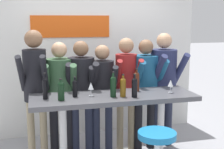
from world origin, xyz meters
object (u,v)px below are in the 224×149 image
person_center (102,87)px  person_center_left (82,86)px  person_right (146,83)px  wine_bottle_5 (136,80)px  person_far_left (35,80)px  wine_bottle_2 (61,90)px  wine_bottle_0 (135,87)px  wine_bottle_1 (123,86)px  person_left (60,88)px  person_center_right (126,81)px  wine_bottle_3 (75,87)px  wine_bottle_4 (45,87)px  wine_glass_0 (171,84)px  wine_bottle_6 (113,85)px  tasting_table (114,107)px  person_far_right (164,78)px  wine_glass_1 (91,86)px

person_center → person_center_left: bearing=-179.1°
person_right → wine_bottle_5: size_ratio=5.47×
person_far_left → wine_bottle_2: bearing=-55.9°
wine_bottle_0 → wine_bottle_1: (-0.13, 0.06, -0.00)m
person_left → person_center_left: bearing=3.4°
person_center_right → person_right: 0.30m
wine_bottle_2 → wine_bottle_3: (0.18, 0.13, -0.01)m
wine_bottle_4 → wine_glass_0: wine_bottle_4 is taller
wine_bottle_5 → person_far_left: bearing=164.9°
person_center_left → wine_bottle_2: size_ratio=6.37×
person_center → wine_bottle_5: bearing=-37.1°
wine_bottle_6 → wine_glass_0: (0.78, 0.02, -0.02)m
person_far_left → person_left: (0.34, 0.08, -0.14)m
wine_bottle_1 → wine_bottle_2: (-0.77, 0.01, -0.01)m
wine_bottle_4 → wine_bottle_2: bearing=-28.7°
person_far_left → wine_bottle_3: 0.68m
wine_bottle_0 → wine_bottle_1: 0.14m
person_far_left → wine_bottle_1: person_far_left is taller
wine_bottle_1 → wine_glass_0: (0.66, 0.05, -0.01)m
tasting_table → wine_bottle_1: bearing=-50.2°
person_far_right → wine_bottle_2: size_ratio=6.73×
wine_bottle_4 → wine_bottle_6: bearing=-6.3°
tasting_table → wine_bottle_5: size_ratio=6.84×
wine_bottle_2 → person_far_left: bearing=115.7°
person_center_left → wine_bottle_6: person_center_left is taller
wine_bottle_3 → wine_glass_0: (1.24, -0.09, 0.01)m
wine_bottle_2 → wine_bottle_6: bearing=0.7°
person_center → wine_glass_0: (0.78, -0.61, 0.14)m
wine_bottle_3 → wine_bottle_5: 0.86m
person_center_left → wine_bottle_4: (-0.53, -0.58, 0.13)m
tasting_table → person_far_left: person_far_left is taller
person_center → wine_bottle_0: person_center is taller
wine_bottle_0 → wine_bottle_6: (-0.25, 0.08, 0.01)m
wine_glass_0 → person_right: bearing=99.7°
wine_bottle_6 → wine_bottle_2: bearing=-179.3°
person_center_left → person_right: size_ratio=1.00×
tasting_table → person_center_left: bearing=119.0°
wine_glass_1 → wine_glass_0: bearing=-4.2°
wine_bottle_4 → person_center_right: bearing=26.4°
tasting_table → wine_bottle_6: (-0.03, -0.08, 0.30)m
person_left → wine_glass_1: size_ratio=9.46×
person_center_left → wine_glass_0: (1.08, -0.65, 0.11)m
person_right → wine_bottle_2: size_ratio=6.39×
tasting_table → wine_bottle_6: wine_bottle_6 is taller
person_center_left → person_center: person_center_left is taller
person_right → wine_glass_1: size_ratio=9.56×
wine_bottle_0 → wine_bottle_2: wine_bottle_0 is taller
wine_bottle_1 → wine_bottle_2: bearing=178.9°
person_center_right → wine_glass_0: bearing=-53.2°
wine_bottle_3 → wine_bottle_6: bearing=-14.3°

